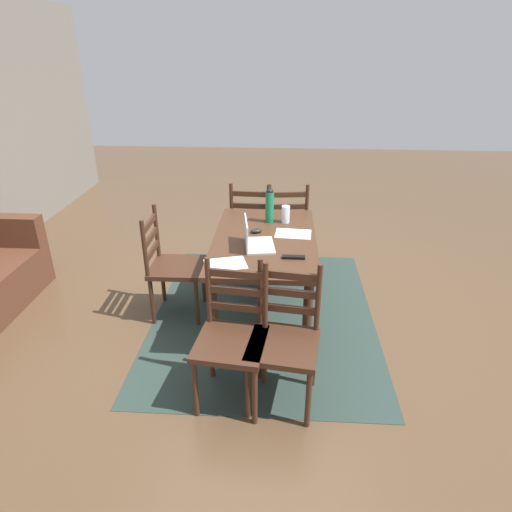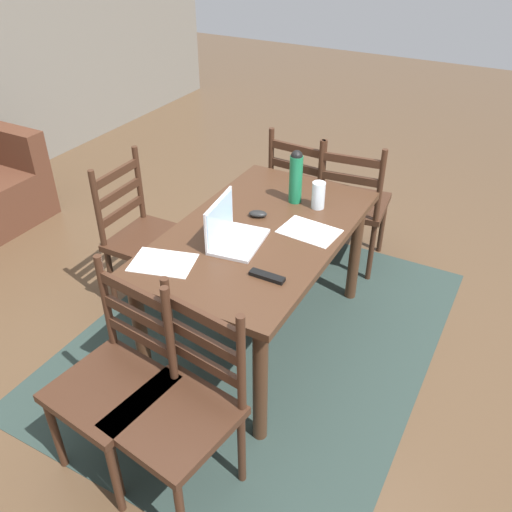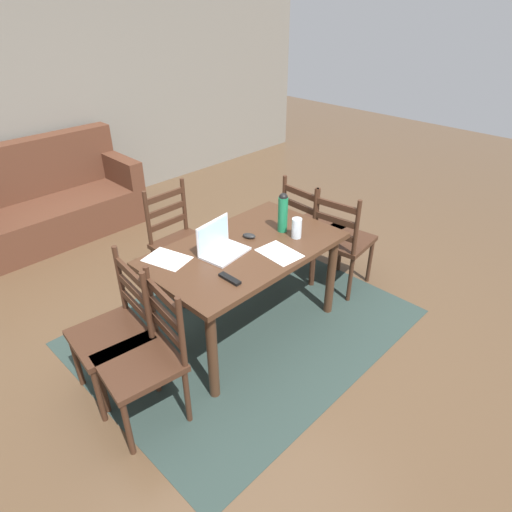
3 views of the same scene
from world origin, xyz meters
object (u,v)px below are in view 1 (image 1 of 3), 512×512
Objects in this scene: chair_right_far at (252,225)px; chair_left_near at (284,340)px; water_bottle at (270,205)px; computer_mouse at (256,231)px; dining_table at (264,250)px; chair_far_head at (172,266)px; laptop at (254,240)px; tv_remote at (294,257)px; chair_left_far at (232,338)px; chair_right_near at (285,226)px; drinking_glass at (286,214)px.

chair_left_near is at bearing -170.19° from chair_right_far.
water_bottle is 0.31m from computer_mouse.
chair_far_head is at bearing 90.05° from dining_table.
chair_left_near is 0.93m from laptop.
laptop is at bearing 158.09° from computer_mouse.
chair_left_near is 5.59× the size of tv_remote.
chair_left_far is 0.80m from tv_remote.
chair_right_near is 0.96m from computer_mouse.
computer_mouse is at bearing 12.63° from chair_left_near.
chair_right_near is at bearing -9.83° from dining_table.
chair_right_near is (1.00, -0.96, 0.00)m from chair_far_head.
chair_left_near is 3.06× the size of water_bottle.
chair_right_far is 1.99m from chair_left_far.
dining_table is at bearing 155.38° from drinking_glass.
chair_left_near is 2.74× the size of laptop.
laptop is at bearing 58.00° from tv_remote.
dining_table is 1.03m from chair_right_near.
tv_remote reaches higher than dining_table.
computer_mouse is at bearing 164.20° from chair_right_near.
water_bottle is at bearing -43.56° from computer_mouse.
chair_right_far is 1.22m from laptop.
computer_mouse is (0.12, -0.72, 0.30)m from chair_far_head.
dining_table is 1.49× the size of chair_right_near.
computer_mouse is (1.12, 0.25, 0.30)m from chair_left_near.
drinking_glass reaches higher than dining_table.
chair_left_near is 1.00× the size of chair_left_far.
drinking_glass is 1.53× the size of computer_mouse.
chair_left_far is (-1.99, -0.01, 0.00)m from chair_right_far.
chair_right_near is 1.39m from tv_remote.
water_bottle reaches higher than chair_left_near.
chair_right_near reaches higher than dining_table.
chair_left_far is at bearing 153.75° from computer_mouse.
tv_remote is (-0.36, -0.23, 0.11)m from dining_table.
laptop reaches higher than chair_right_near.
tv_remote is (-1.36, -0.40, 0.29)m from chair_right_far.
computer_mouse is 0.57m from tv_remote.
chair_right_near is at bearing -37.57° from computer_mouse.
chair_far_head is at bearing 32.24° from chair_left_far.
dining_table is at bearing -170.28° from chair_right_far.
laptop is at bearing 167.94° from chair_right_near.
laptop is (0.83, 0.25, 0.34)m from chair_left_near.
tv_remote is at bearing -147.44° from dining_table.
drinking_glass is at bearing -68.94° from chair_far_head.
chair_far_head is at bearing 111.06° from drinking_glass.
dining_table is 0.18m from computer_mouse.
chair_far_head is 2.74× the size of laptop.
tv_remote is at bearing -177.53° from chair_right_near.
dining_table is 1.49× the size of chair_right_far.
chair_right_far is at bearing -15.61° from computer_mouse.
laptop is at bearing 155.52° from drinking_glass.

